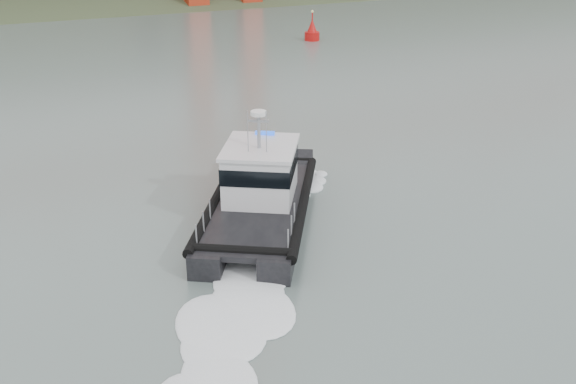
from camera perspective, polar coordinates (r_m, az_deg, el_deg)
name	(u,v)px	position (r m, az deg, el deg)	size (l,w,h in m)	color
ground	(347,335)	(21.77, 5.30, -12.55)	(400.00, 400.00, 0.00)	#53635E
patrol_boat	(260,193)	(28.55, -2.51, -0.05)	(8.91, 11.27, 5.24)	black
nav_buoy	(312,32)	(69.98, 2.16, 14.02)	(1.59, 1.59, 3.30)	#AB0D0B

